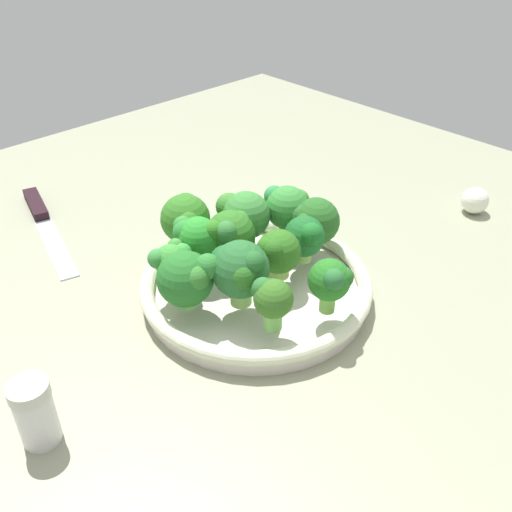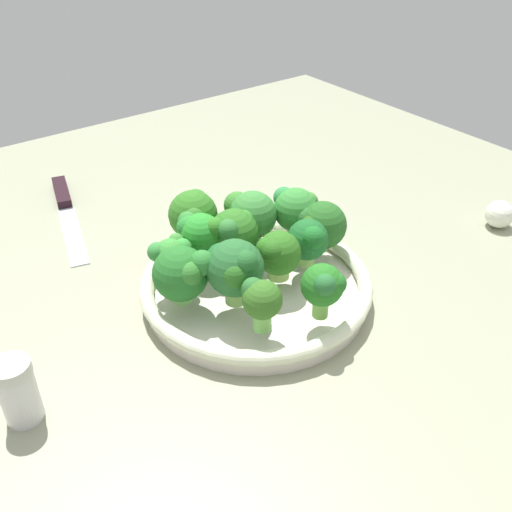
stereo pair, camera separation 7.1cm
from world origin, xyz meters
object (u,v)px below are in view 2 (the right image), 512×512
Objects in this scene: broccoli_floret_0 at (320,224)px; broccoli_floret_1 at (234,268)px; broccoli_floret_9 at (250,215)px; broccoli_floret_10 at (183,273)px; broccoli_floret_2 at (260,299)px; knife at (65,206)px; broccoli_floret_6 at (308,239)px; broccoli_floret_7 at (232,234)px; broccoli_floret_8 at (324,286)px; pepper_shaker at (18,391)px; garlic_bulb at (499,214)px; broccoli_floret_3 at (199,234)px; broccoli_floret_11 at (279,253)px; broccoli_floret_4 at (171,254)px; broccoli_floret_5 at (193,214)px; broccoli_floret_12 at (295,209)px; bowl at (256,286)px.

broccoli_floret_1 is (-2.57, 15.46, 1.06)cm from broccoli_floret_0.
broccoli_floret_10 is (-5.27, 13.52, -0.63)cm from broccoli_floret_9.
broccoli_floret_2 is 45.27cm from knife.
broccoli_floret_7 is (6.50, 7.12, 0.26)cm from broccoli_floret_6.
broccoli_floret_1 reaches higher than broccoli_floret_7.
broccoli_floret_7 is 15.49cm from broccoli_floret_8.
pepper_shaker is (-8.14, 34.13, -4.14)cm from broccoli_floret_9.
broccoli_floret_0 is 1.64× the size of garlic_bulb.
broccoli_floret_3 is at bearing 71.12° from garlic_bulb.
broccoli_floret_11 is 40.98cm from knife.
broccoli_floret_4 is 19.08cm from broccoli_floret_8.
broccoli_floret_1 reaches higher than broccoli_floret_10.
broccoli_floret_8 is 16.18cm from broccoli_floret_10.
broccoli_floret_10 is 12.24cm from broccoli_floret_11.
broccoli_floret_6 is 1.01× the size of broccoli_floret_11.
broccoli_floret_2 is 0.99× the size of broccoli_floret_11.
broccoli_floret_1 is 1.16× the size of broccoli_floret_10.
broccoli_floret_1 is 8.94cm from broccoli_floret_4.
broccoli_floret_9 is (0.94, -12.62, 0.72)cm from broccoli_floret_4.
broccoli_floret_2 is 0.81× the size of broccoli_floret_9.
knife is (24.86, 9.24, -6.96)cm from broccoli_floret_5.
broccoli_floret_5 is at bearing 55.81° from broccoli_floret_12.
broccoli_floret_8 is 49.30cm from knife.
broccoli_floret_11 is 0.84× the size of broccoli_floret_12.
broccoli_floret_7 is (-6.95, -1.49, -0.21)cm from broccoli_floret_5.
broccoli_floret_2 is 0.86× the size of pepper_shaker.
broccoli_floret_8 reaches higher than garlic_bulb.
broccoli_floret_2 is at bearing -172.88° from knife.
broccoli_floret_9 is at bearing 67.98° from garlic_bulb.
broccoli_floret_6 is at bearing -132.39° from broccoli_floret_7.
broccoli_floret_6 is 8.81cm from broccoli_floret_9.
bowl is 4.68× the size of broccoli_floret_2.
bowl is 4.05× the size of broccoli_floret_7.
broccoli_floret_9 is at bearing -11.36° from broccoli_floret_11.
broccoli_floret_0 is 4.17cm from broccoli_floret_12.
pepper_shaker is at bearing 89.87° from broccoli_floret_11.
garlic_bulb is at bearing -100.91° from broccoli_floret_6.
broccoli_floret_11 is (-8.21, 1.65, -0.95)cm from broccoli_floret_9.
broccoli_floret_2 is at bearing 176.40° from broccoli_floret_1.
broccoli_floret_10 is (11.88, 10.97, -0.42)cm from broccoli_floret_8.
broccoli_floret_1 is 1.31× the size of broccoli_floret_2.
broccoli_floret_2 is 1.06× the size of broccoli_floret_4.
broccoli_floret_0 is at bearing -106.11° from broccoli_floret_4.
broccoli_floret_9 is at bearing -76.59° from pepper_shaker.
broccoli_floret_1 is 14.65cm from broccoli_floret_5.
broccoli_floret_8 is 0.97× the size of broccoli_floret_10.
bowl is 8.90cm from broccoli_floret_6.
broccoli_floret_0 is at bearing -77.93° from broccoli_floret_11.
pepper_shaker reaches higher than garlic_bulb.
broccoli_floret_12 reaches higher than broccoli_floret_11.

